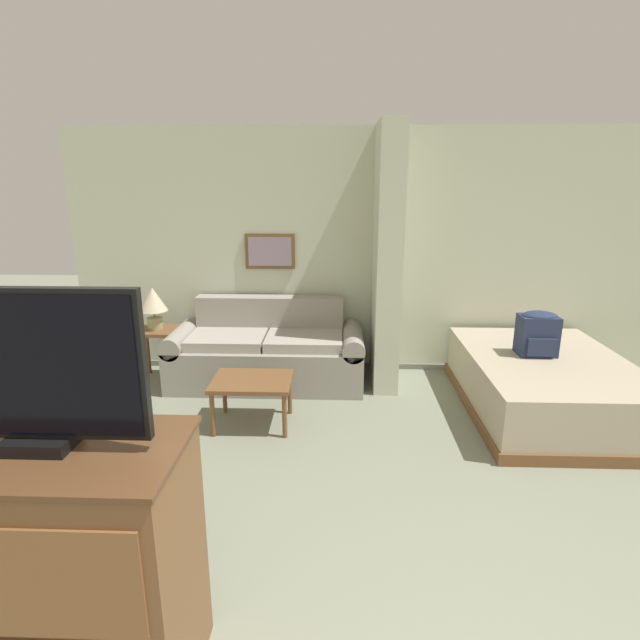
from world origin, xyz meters
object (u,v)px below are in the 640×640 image
(tv, at_px, (29,371))
(bed, at_px, (544,383))
(table_lamp, at_px, (153,303))
(backpack, at_px, (538,332))
(tv_dresser, at_px, (62,572))
(couch, at_px, (267,353))
(coffee_table, at_px, (252,385))

(tv, distance_m, bed, 4.21)
(table_lamp, xyz_separation_m, backpack, (3.72, -0.53, -0.12))
(table_lamp, height_order, tv_dresser, tv_dresser)
(tv_dresser, xyz_separation_m, tv, (-0.00, 0.00, 0.85))
(tv_dresser, xyz_separation_m, backpack, (2.90, 2.80, 0.18))
(couch, distance_m, table_lamp, 1.28)
(coffee_table, bearing_deg, table_lamp, 139.93)
(couch, distance_m, bed, 2.70)
(tv_dresser, distance_m, tv, 0.85)
(coffee_table, distance_m, tv_dresser, 2.37)
(coffee_table, height_order, backpack, backpack)
(table_lamp, relative_size, tv_dresser, 0.40)
(coffee_table, distance_m, bed, 2.66)
(bed, bearing_deg, tv, -137.68)
(table_lamp, height_order, tv, tv)
(coffee_table, relative_size, bed, 0.35)
(tv, xyz_separation_m, bed, (2.99, 2.73, -1.14))
(coffee_table, relative_size, tv_dresser, 0.62)
(tv_dresser, relative_size, bed, 0.56)
(coffee_table, xyz_separation_m, tv, (-0.36, -2.34, 1.04))
(table_lamp, height_order, backpack, table_lamp)
(couch, distance_m, tv, 3.51)
(couch, height_order, bed, couch)
(coffee_table, height_order, bed, bed)
(tv, relative_size, bed, 0.43)
(coffee_table, height_order, table_lamp, table_lamp)
(table_lamp, bearing_deg, tv, -76.22)
(couch, height_order, tv_dresser, tv_dresser)
(tv_dresser, height_order, backpack, tv_dresser)
(tv_dresser, height_order, bed, tv_dresser)
(coffee_table, bearing_deg, tv, -98.78)
(coffee_table, bearing_deg, backpack, 10.29)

